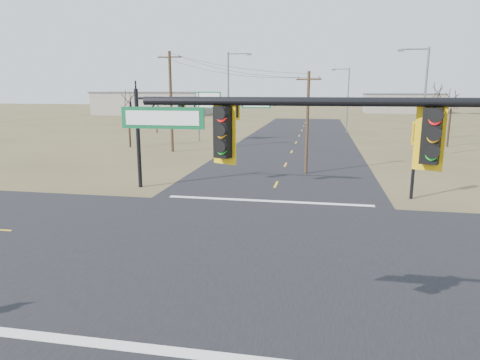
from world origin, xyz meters
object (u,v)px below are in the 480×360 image
(utility_pole_near, at_px, (307,121))
(utility_pole_far, at_px, (171,101))
(streetlight_a, at_px, (422,97))
(bare_tree_b, at_px, (156,102))
(streetlight_c, at_px, (230,92))
(bare_tree_c, at_px, (452,99))
(mast_arm_near, at_px, (439,168))
(bare_tree_d, at_px, (437,91))
(bare_tree_a, at_px, (128,100))
(highway_sign, at_px, (208,107))
(mast_arm_far, at_px, (184,117))
(pedestal_signal_ne, at_px, (416,143))
(streetlight_b, at_px, (347,97))

(utility_pole_near, bearing_deg, utility_pole_far, 146.07)
(streetlight_a, distance_m, bare_tree_b, 37.77)
(streetlight_c, distance_m, bare_tree_c, 25.48)
(mast_arm_near, height_order, bare_tree_d, bare_tree_d)
(utility_pole_far, relative_size, bare_tree_c, 1.49)
(bare_tree_a, relative_size, bare_tree_b, 1.15)
(highway_sign, relative_size, bare_tree_a, 0.92)
(utility_pole_near, relative_size, bare_tree_c, 1.13)
(mast_arm_far, height_order, bare_tree_a, bare_tree_a)
(mast_arm_far, relative_size, bare_tree_d, 1.16)
(streetlight_c, bearing_deg, pedestal_signal_ne, -64.49)
(bare_tree_d, bearing_deg, pedestal_signal_ne, -105.24)
(mast_arm_near, relative_size, mast_arm_far, 1.17)
(utility_pole_near, distance_m, streetlight_a, 14.56)
(highway_sign, relative_size, streetlight_b, 0.64)
(bare_tree_b, height_order, bare_tree_d, bare_tree_d)
(pedestal_signal_ne, height_order, bare_tree_b, bare_tree_b)
(mast_arm_far, xyz_separation_m, bare_tree_b, (-15.51, 34.62, -0.06))
(pedestal_signal_ne, bearing_deg, streetlight_c, 124.47)
(pedestal_signal_ne, distance_m, bare_tree_c, 27.47)
(mast_arm_far, bearing_deg, bare_tree_a, 142.72)
(mast_arm_far, distance_m, bare_tree_d, 40.49)
(streetlight_a, bearing_deg, bare_tree_d, 80.41)
(streetlight_b, bearing_deg, bare_tree_c, -66.85)
(streetlight_b, height_order, bare_tree_b, streetlight_b)
(bare_tree_a, height_order, bare_tree_c, bare_tree_c)
(highway_sign, height_order, streetlight_b, streetlight_b)
(mast_arm_far, distance_m, utility_pole_near, 10.14)
(pedestal_signal_ne, bearing_deg, mast_arm_far, -177.91)
(mast_arm_far, height_order, utility_pole_near, utility_pole_near)
(streetlight_a, distance_m, bare_tree_d, 17.14)
(pedestal_signal_ne, relative_size, highway_sign, 0.76)
(highway_sign, xyz_separation_m, bare_tree_d, (28.27, 7.61, 1.81))
(bare_tree_b, distance_m, bare_tree_d, 38.69)
(utility_pole_far, distance_m, streetlight_a, 24.47)
(mast_arm_near, distance_m, pedestal_signal_ne, 17.94)
(mast_arm_near, xyz_separation_m, bare_tree_a, (-23.28, 36.44, 0.31))
(pedestal_signal_ne, bearing_deg, mast_arm_near, -97.91)
(pedestal_signal_ne, bearing_deg, utility_pole_far, 144.18)
(utility_pole_far, distance_m, bare_tree_c, 31.01)
(highway_sign, height_order, bare_tree_b, highway_sign)
(bare_tree_d, bearing_deg, bare_tree_b, 177.91)
(utility_pole_near, relative_size, bare_tree_d, 1.01)
(streetlight_a, xyz_separation_m, streetlight_c, (-20.40, 9.68, 0.34))
(bare_tree_b, bearing_deg, streetlight_c, -31.80)
(bare_tree_a, bearing_deg, bare_tree_b, 100.75)
(streetlight_b, xyz_separation_m, bare_tree_d, (10.91, -6.49, 0.81))
(streetlight_b, xyz_separation_m, bare_tree_a, (-24.71, -20.95, -0.08))
(streetlight_a, relative_size, bare_tree_c, 1.49)
(utility_pole_far, xyz_separation_m, streetlight_c, (4.06, 10.33, 0.82))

